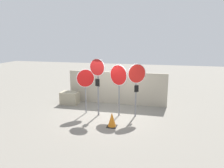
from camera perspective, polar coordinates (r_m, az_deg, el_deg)
ground_plane at (r=10.32m, az=-0.91°, el=-7.94°), size 40.00×40.00×0.00m
fence_back at (r=11.72m, az=1.23°, el=-1.06°), size 5.33×0.12×1.74m
stop_sign_0 at (r=10.14m, az=-6.94°, el=0.85°), size 0.74×0.46×2.12m
stop_sign_1 at (r=9.74m, az=-3.80°, el=2.36°), size 0.76×0.26×2.63m
stop_sign_2 at (r=9.69m, az=1.71°, el=1.63°), size 0.85×0.43×2.42m
stop_sign_3 at (r=9.67m, az=6.45°, el=1.38°), size 0.73×0.51×2.42m
traffic_cone_0 at (r=8.88m, az=-0.03°, el=-9.32°), size 0.40×0.40×0.59m
storage_crate at (r=12.02m, az=-11.01°, el=-3.60°), size 0.92×0.61×0.67m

